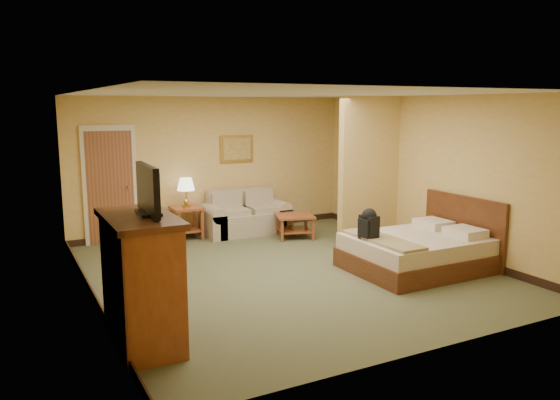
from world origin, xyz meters
TOP-DOWN VIEW (x-y plane):
  - floor at (0.00, 0.00)m, footprint 6.00×6.00m
  - ceiling at (0.00, 0.00)m, footprint 6.00×6.00m
  - back_wall at (0.00, 3.00)m, footprint 5.50×0.02m
  - left_wall at (-2.75, 0.00)m, footprint 0.02×6.00m
  - right_wall at (2.75, 0.00)m, footprint 0.02×6.00m
  - partition at (2.15, 0.93)m, footprint 1.20×0.15m
  - door at (-1.95, 2.96)m, footprint 0.94×0.16m
  - baseboard at (0.00, 2.99)m, footprint 5.50×0.02m
  - loveseat at (0.48, 2.57)m, footprint 1.65×0.77m
  - side_table at (-0.67, 2.65)m, footprint 0.55×0.55m
  - table_lamp at (-0.67, 2.65)m, footprint 0.32×0.32m
  - coffee_table at (1.14, 1.82)m, footprint 0.84×0.84m
  - wall_picture at (0.48, 2.97)m, footprint 0.69×0.04m
  - dresser at (-2.47, -1.50)m, footprint 0.67×1.27m
  - tv at (-2.38, -1.50)m, footprint 0.22×0.82m
  - bed at (1.82, -0.80)m, footprint 1.95×1.63m
  - backpack at (1.01, -0.64)m, footprint 0.21×0.28m

SIDE VIEW (x-z plane):
  - floor at x=0.00m, z-range 0.00..0.00m
  - baseboard at x=0.00m, z-range 0.00..0.12m
  - loveseat at x=0.48m, z-range -0.15..0.69m
  - bed at x=1.82m, z-range -0.24..0.81m
  - coffee_table at x=1.14m, z-range 0.09..0.53m
  - side_table at x=-0.67m, z-range 0.10..0.70m
  - dresser at x=-2.47m, z-range 0.01..1.36m
  - backpack at x=1.01m, z-range 0.53..0.99m
  - table_lamp at x=-0.67m, z-range 0.74..1.27m
  - door at x=-1.95m, z-range -0.02..2.08m
  - back_wall at x=0.00m, z-range 0.00..2.60m
  - left_wall at x=-2.75m, z-range 0.00..2.60m
  - right_wall at x=2.75m, z-range 0.00..2.60m
  - partition at x=2.15m, z-range 0.00..2.60m
  - tv at x=-2.38m, z-range 1.34..1.84m
  - wall_picture at x=0.48m, z-range 1.33..1.87m
  - ceiling at x=0.00m, z-range 2.60..2.60m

